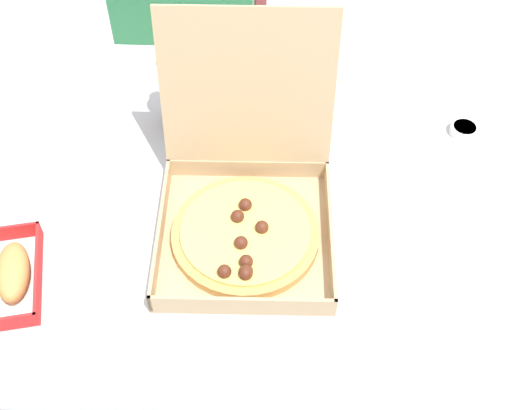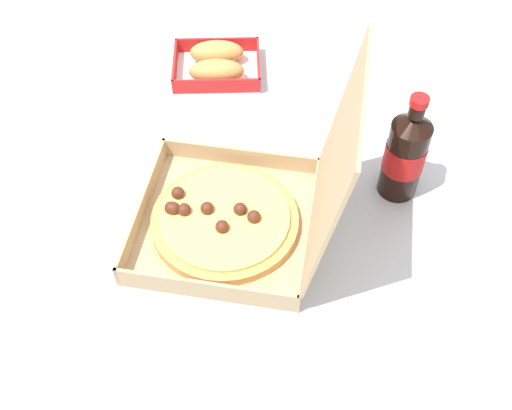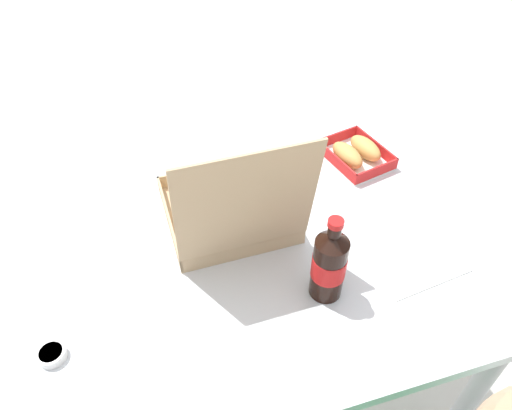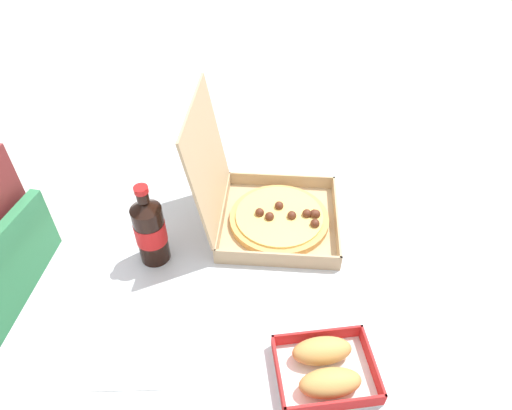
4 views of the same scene
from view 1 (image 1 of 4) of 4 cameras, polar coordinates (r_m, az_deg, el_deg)
ground_plane at (r=1.90m, az=-2.08°, el=-13.59°), size 10.00×10.00×0.00m
dining_table at (r=1.33m, az=-2.88°, el=-1.17°), size 1.11×0.87×0.75m
chair at (r=1.94m, az=-4.94°, el=11.30°), size 0.45×0.45×0.83m
pizza_box_open at (r=1.17m, az=-0.90°, el=-0.37°), size 0.31×0.37×0.35m
cola_bottle at (r=1.33m, az=-6.75°, el=10.02°), size 0.07×0.07×0.22m
paper_menu at (r=1.44m, az=-15.85°, el=6.79°), size 0.23×0.17×0.00m
dipping_sauce_cup at (r=1.42m, az=17.52°, el=6.23°), size 0.06×0.06×0.02m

